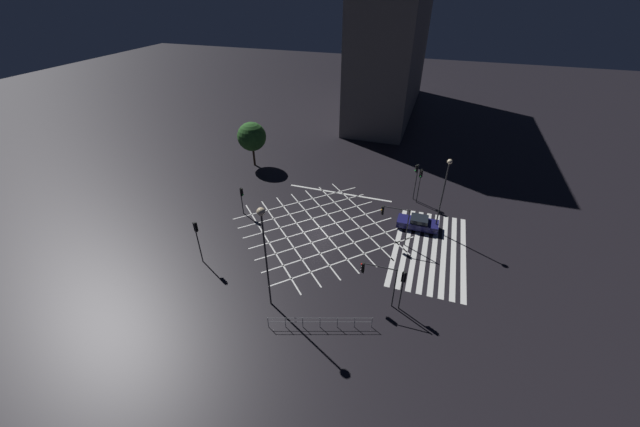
% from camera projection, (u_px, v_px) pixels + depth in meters
% --- Properties ---
extents(ground_plane, '(200.00, 200.00, 0.00)m').
position_uv_depth(ground_plane, '(320.00, 228.00, 37.94)').
color(ground_plane, black).
extents(road_markings, '(19.37, 24.43, 0.01)m').
position_uv_depth(road_markings, '(384.00, 238.00, 36.43)').
color(road_markings, silver).
rests_on(road_markings, ground_plane).
extents(office_building, '(34.13, 10.06, 27.24)m').
position_uv_depth(office_building, '(394.00, 35.00, 63.67)').
color(office_building, slate).
rests_on(office_building, ground_plane).
extents(traffic_light_nw_main, '(0.39, 0.36, 4.43)m').
position_uv_depth(traffic_light_nw_main, '(197.00, 234.00, 31.76)').
color(traffic_light_nw_main, '#2D2D30').
rests_on(traffic_light_nw_main, ground_plane).
extents(traffic_light_sw_main, '(0.39, 0.36, 3.85)m').
position_uv_depth(traffic_light_sw_main, '(403.00, 283.00, 27.27)').
color(traffic_light_sw_main, '#2D2D30').
rests_on(traffic_light_sw_main, ground_plane).
extents(traffic_light_se_main, '(0.39, 0.36, 4.34)m').
position_uv_depth(traffic_light_se_main, '(420.00, 179.00, 40.45)').
color(traffic_light_se_main, '#2D2D30').
rests_on(traffic_light_se_main, ground_plane).
extents(traffic_light_median_south, '(0.36, 2.76, 4.23)m').
position_uv_depth(traffic_light_median_south, '(394.00, 217.00, 34.13)').
color(traffic_light_median_south, '#2D2D30').
rests_on(traffic_light_median_south, ground_plane).
extents(traffic_light_median_north, '(0.36, 0.39, 3.32)m').
position_uv_depth(traffic_light_median_north, '(242.00, 196.00, 38.86)').
color(traffic_light_median_north, '#2D2D30').
rests_on(traffic_light_median_north, ground_plane).
extents(traffic_light_sw_cross, '(0.36, 2.85, 4.03)m').
position_uv_depth(traffic_light_sw_cross, '(377.00, 275.00, 27.65)').
color(traffic_light_sw_cross, '#2D2D30').
rests_on(traffic_light_sw_cross, ground_plane).
extents(traffic_light_se_cross, '(0.36, 0.39, 4.55)m').
position_uv_depth(traffic_light_se_cross, '(416.00, 175.00, 41.05)').
color(traffic_light_se_cross, '#2D2D30').
rests_on(traffic_light_se_cross, ground_plane).
extents(street_lamp_east, '(0.49, 0.49, 8.21)m').
position_uv_depth(street_lamp_east, '(445.00, 184.00, 34.33)').
color(street_lamp_east, '#2D2D30').
rests_on(street_lamp_east, ground_plane).
extents(street_lamp_west, '(0.61, 0.61, 9.31)m').
position_uv_depth(street_lamp_west, '(263.00, 235.00, 25.25)').
color(street_lamp_west, '#2D2D30').
rests_on(street_lamp_west, ground_plane).
extents(street_tree_near, '(3.89, 3.89, 6.19)m').
position_uv_depth(street_tree_near, '(252.00, 137.00, 48.20)').
color(street_tree_near, '#38281C').
rests_on(street_tree_near, ground_plane).
extents(waiting_car, '(1.79, 4.26, 1.33)m').
position_uv_depth(waiting_car, '(418.00, 223.00, 37.56)').
color(waiting_car, '#191951').
rests_on(waiting_car, ground_plane).
extents(pedestrian_railing, '(2.52, 7.50, 1.05)m').
position_uv_depth(pedestrian_railing, '(320.00, 321.00, 26.81)').
color(pedestrian_railing, gray).
rests_on(pedestrian_railing, ground_plane).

